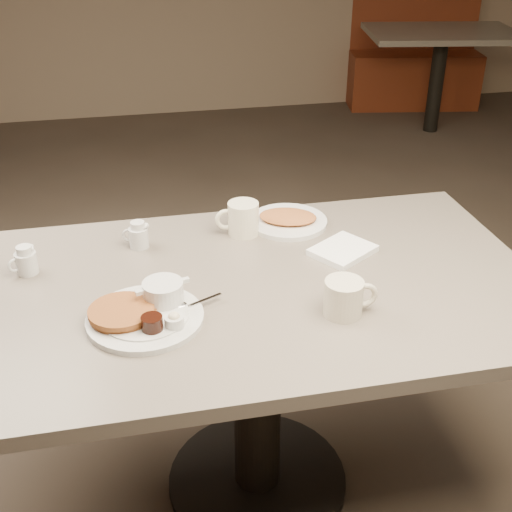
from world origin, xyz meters
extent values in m
cube|color=#4C3F33|center=(0.00, 0.00, -0.01)|extent=(7.00, 8.00, 0.02)
cube|color=slate|center=(0.00, 0.00, 0.73)|extent=(1.50, 0.90, 0.04)
cylinder|color=black|center=(0.00, 0.00, 0.38)|extent=(0.14, 0.14, 0.69)
cylinder|color=black|center=(0.00, 0.00, 0.01)|extent=(0.56, 0.56, 0.03)
cylinder|color=silver|center=(-0.30, -0.11, 0.76)|extent=(0.35, 0.35, 0.01)
cylinder|color=silver|center=(-0.30, -0.11, 0.77)|extent=(0.26, 0.26, 0.00)
cylinder|color=brown|center=(-0.35, -0.10, 0.77)|extent=(0.20, 0.20, 0.01)
cylinder|color=brown|center=(-0.35, -0.11, 0.78)|extent=(0.20, 0.20, 0.01)
cylinder|color=silver|center=(-0.25, -0.06, 0.79)|extent=(0.13, 0.13, 0.05)
cube|color=silver|center=(-0.31, -0.08, 0.81)|extent=(0.02, 0.02, 0.01)
cube|color=silver|center=(-0.19, -0.05, 0.81)|extent=(0.02, 0.02, 0.01)
ellipsoid|color=silver|center=(-0.26, -0.06, 0.81)|extent=(0.06, 0.06, 0.03)
ellipsoid|color=silver|center=(-0.23, -0.06, 0.81)|extent=(0.05, 0.05, 0.02)
cylinder|color=black|center=(-0.29, -0.18, 0.78)|extent=(0.06, 0.06, 0.04)
cylinder|color=silver|center=(-0.23, -0.17, 0.78)|extent=(0.06, 0.06, 0.03)
ellipsoid|color=beige|center=(-0.23, -0.17, 0.79)|extent=(0.04, 0.04, 0.02)
cube|color=silver|center=(-0.16, -0.08, 0.77)|extent=(0.10, 0.05, 0.00)
ellipsoid|color=silver|center=(-0.21, -0.09, 0.77)|extent=(0.04, 0.03, 0.01)
cylinder|color=beige|center=(0.17, -0.18, 0.80)|extent=(0.10, 0.10, 0.09)
cylinder|color=black|center=(0.17, -0.18, 0.83)|extent=(0.08, 0.08, 0.01)
torus|color=beige|center=(0.23, -0.18, 0.80)|extent=(0.07, 0.02, 0.07)
cube|color=white|center=(0.27, 0.11, 0.76)|extent=(0.21, 0.20, 0.02)
cylinder|color=white|center=(0.02, 0.28, 0.80)|extent=(0.10, 0.10, 0.10)
torus|color=white|center=(-0.03, 0.29, 0.80)|extent=(0.07, 0.02, 0.07)
cylinder|color=silver|center=(-0.60, 0.18, 0.78)|extent=(0.07, 0.07, 0.06)
cylinder|color=silver|center=(-0.60, 0.18, 0.82)|extent=(0.05, 0.05, 0.02)
cone|color=silver|center=(-0.58, 0.19, 0.82)|extent=(0.03, 0.03, 0.02)
torus|color=silver|center=(-0.62, 0.16, 0.79)|extent=(0.04, 0.03, 0.04)
cylinder|color=silver|center=(-0.29, 0.26, 0.78)|extent=(0.07, 0.07, 0.06)
cylinder|color=silver|center=(-0.29, 0.26, 0.82)|extent=(0.05, 0.05, 0.02)
cone|color=silver|center=(-0.27, 0.26, 0.82)|extent=(0.02, 0.02, 0.02)
torus|color=silver|center=(-0.32, 0.27, 0.79)|extent=(0.04, 0.02, 0.04)
cylinder|color=white|center=(0.16, 0.32, 0.76)|extent=(0.31, 0.31, 0.01)
ellipsoid|color=#B76A35|center=(0.16, 0.32, 0.78)|extent=(0.21, 0.18, 0.02)
cube|color=maroon|center=(2.15, 3.79, 0.23)|extent=(1.13, 0.58, 0.45)
cube|color=maroon|center=(2.18, 3.96, 0.67)|extent=(1.08, 0.29, 0.90)
cube|color=slate|center=(2.04, 3.12, 0.73)|extent=(1.18, 0.89, 0.04)
cylinder|color=black|center=(2.04, 3.12, 0.35)|extent=(0.12, 0.12, 0.71)
camera|label=1|loc=(-0.30, -1.44, 1.66)|focal=46.11mm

